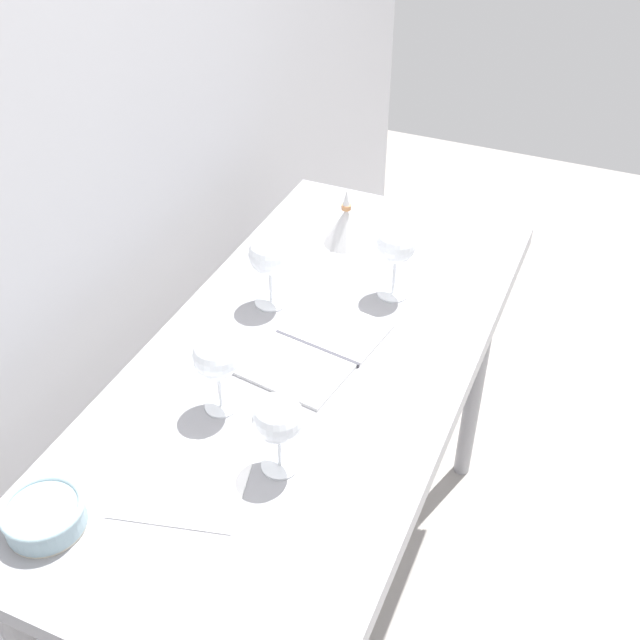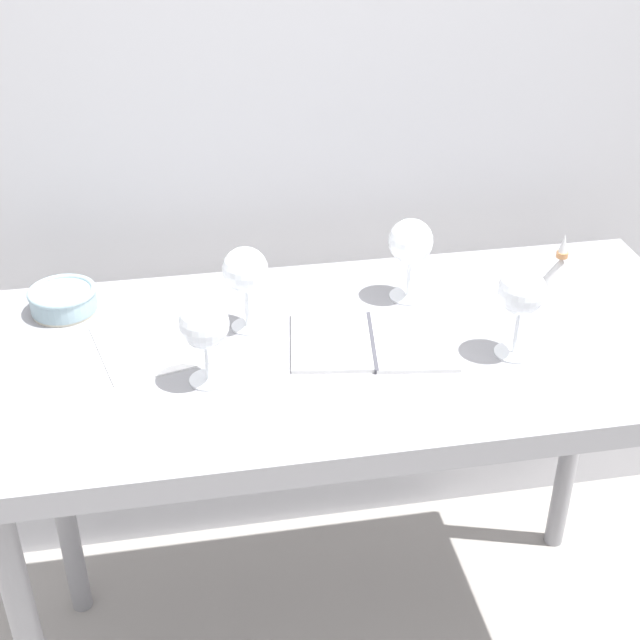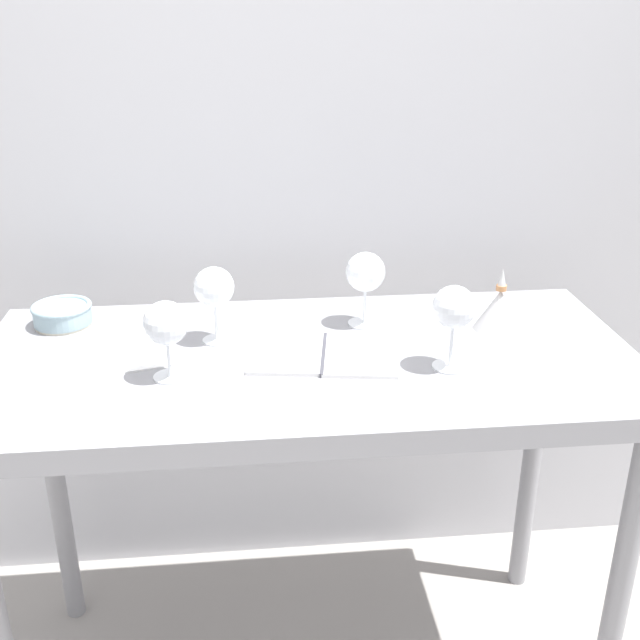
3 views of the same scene
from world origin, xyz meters
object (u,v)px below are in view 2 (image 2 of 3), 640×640
at_px(wine_glass_near_left, 204,326).
at_px(tasting_sheet_upper, 151,344).
at_px(wine_glass_far_right, 411,243).
at_px(tasting_bowl, 63,299).
at_px(open_notebook, 372,342).
at_px(wine_glass_far_left, 245,272).
at_px(decanter_funnel, 558,277).
at_px(wine_glass_near_right, 521,294).

xyz_separation_m(wine_glass_near_left, tasting_sheet_upper, (-0.10, 0.14, -0.11)).
xyz_separation_m(wine_glass_far_right, tasting_bowl, (-0.69, 0.07, -0.09)).
bearing_deg(open_notebook, wine_glass_far_left, 164.49).
bearing_deg(wine_glass_far_left, open_notebook, -23.91).
distance_m(wine_glass_far_right, open_notebook, 0.23).
bearing_deg(wine_glass_far_right, decanter_funnel, -11.11).
relative_size(wine_glass_far_left, wine_glass_near_left, 1.05).
xyz_separation_m(wine_glass_near_right, wine_glass_far_left, (-0.48, 0.18, -0.01)).
bearing_deg(tasting_bowl, tasting_sheet_upper, -42.87).
height_order(tasting_sheet_upper, tasting_bowl, tasting_bowl).
distance_m(tasting_bowl, decanter_funnel, 1.00).
relative_size(wine_glass_near_right, tasting_sheet_upper, 0.83).
distance_m(wine_glass_near_right, open_notebook, 0.29).
relative_size(wine_glass_near_right, decanter_funnel, 1.21).
distance_m(wine_glass_near_right, tasting_bowl, 0.89).
height_order(tasting_sheet_upper, decanter_funnel, decanter_funnel).
xyz_separation_m(wine_glass_far_right, open_notebook, (-0.11, -0.16, -0.12)).
xyz_separation_m(wine_glass_far_right, wine_glass_far_left, (-0.34, -0.06, -0.00)).
bearing_deg(tasting_bowl, open_notebook, -21.21).
relative_size(wine_glass_far_left, tasting_sheet_upper, 0.80).
bearing_deg(decanter_funnel, tasting_sheet_upper, -177.77).
distance_m(wine_glass_far_right, wine_glass_near_left, 0.48).
bearing_deg(tasting_bowl, decanter_funnel, -7.13).
bearing_deg(wine_glass_near_left, tasting_sheet_upper, 125.89).
bearing_deg(open_notebook, wine_glass_near_right, -9.10).
distance_m(wine_glass_far_right, decanter_funnel, 0.31).
xyz_separation_m(wine_glass_near_right, wine_glass_far_right, (-0.14, 0.24, -0.00)).
relative_size(tasting_sheet_upper, tasting_bowl, 1.58).
height_order(wine_glass_near_right, tasting_sheet_upper, wine_glass_near_right).
height_order(open_notebook, tasting_sheet_upper, open_notebook).
bearing_deg(tasting_bowl, wine_glass_far_right, -5.39).
height_order(wine_glass_near_right, decanter_funnel, wine_glass_near_right).
relative_size(open_notebook, decanter_funnel, 2.27).
relative_size(wine_glass_near_left, tasting_bowl, 1.20).
height_order(wine_glass_far_left, open_notebook, wine_glass_far_left).
distance_m(tasting_sheet_upper, tasting_bowl, 0.23).
height_order(open_notebook, decanter_funnel, decanter_funnel).
bearing_deg(wine_glass_near_left, tasting_bowl, 132.37).
bearing_deg(decanter_funnel, open_notebook, -166.10).
relative_size(wine_glass_near_right, wine_glass_far_left, 1.04).
bearing_deg(tasting_sheet_upper, open_notebook, -23.67).
distance_m(wine_glass_near_right, tasting_sheet_upper, 0.69).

